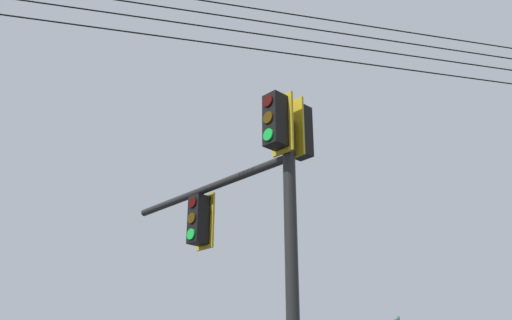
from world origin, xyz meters
TOP-DOWN VIEW (x-y plane):
  - signal_mast_assembly at (0.43, -1.39)m, footprint 3.47×3.37m
  - overhead_wire_span at (1.32, -2.46)m, footprint 9.28×33.50m

SIDE VIEW (x-z plane):
  - signal_mast_assembly at x=0.43m, z-range 1.27..7.39m
  - overhead_wire_span at x=1.32m, z-range 6.58..8.24m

